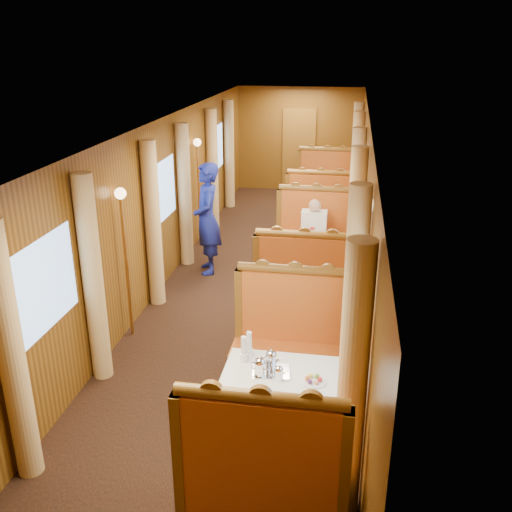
% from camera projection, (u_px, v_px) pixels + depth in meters
% --- Properties ---
extents(floor, '(3.00, 12.00, 0.01)m').
position_uv_depth(floor, '(260.00, 286.00, 8.81)').
color(floor, black).
rests_on(floor, ground).
extents(ceiling, '(3.00, 12.00, 0.01)m').
position_uv_depth(ceiling, '(260.00, 122.00, 7.91)').
color(ceiling, silver).
rests_on(ceiling, wall_left).
extents(wall_far, '(3.00, 0.01, 2.50)m').
position_uv_depth(wall_far, '(299.00, 140.00, 13.88)').
color(wall_far, brown).
rests_on(wall_far, floor).
extents(wall_left, '(0.01, 12.00, 2.50)m').
position_uv_depth(wall_left, '(162.00, 204.00, 8.59)').
color(wall_left, brown).
rests_on(wall_left, floor).
extents(wall_right, '(0.01, 12.00, 2.50)m').
position_uv_depth(wall_right, '(364.00, 214.00, 8.13)').
color(wall_right, brown).
rests_on(wall_right, floor).
extents(doorway_far, '(0.80, 0.04, 2.00)m').
position_uv_depth(doorway_far, '(299.00, 150.00, 13.94)').
color(doorway_far, brown).
rests_on(doorway_far, floor).
extents(table_near, '(1.05, 0.72, 0.75)m').
position_uv_depth(table_near, '(280.00, 407.00, 5.34)').
color(table_near, white).
rests_on(table_near, floor).
extents(banquette_near_fwd, '(1.30, 0.55, 1.34)m').
position_uv_depth(banquette_near_fwd, '(263.00, 480.00, 4.39)').
color(banquette_near_fwd, '#AE3513').
rests_on(banquette_near_fwd, floor).
extents(banquette_near_aft, '(1.30, 0.55, 1.34)m').
position_uv_depth(banquette_near_aft, '(292.00, 348.00, 6.26)').
color(banquette_near_aft, '#AE3513').
rests_on(banquette_near_aft, floor).
extents(table_mid, '(1.05, 0.72, 0.75)m').
position_uv_depth(table_mid, '(309.00, 267.00, 8.56)').
color(table_mid, white).
rests_on(table_mid, floor).
extents(banquette_mid_fwd, '(1.30, 0.55, 1.34)m').
position_uv_depth(banquette_mid_fwd, '(303.00, 292.00, 7.61)').
color(banquette_mid_fwd, '#AE3513').
rests_on(banquette_mid_fwd, floor).
extents(banquette_mid_aft, '(1.30, 0.55, 1.34)m').
position_uv_depth(banquette_mid_aft, '(314.00, 242.00, 9.48)').
color(banquette_mid_aft, '#AE3513').
rests_on(banquette_mid_aft, floor).
extents(table_far, '(1.05, 0.72, 0.75)m').
position_uv_depth(table_far, '(323.00, 204.00, 11.78)').
color(table_far, white).
rests_on(table_far, floor).
extents(banquette_far_fwd, '(1.30, 0.55, 1.34)m').
position_uv_depth(banquette_far_fwd, '(320.00, 216.00, 10.83)').
color(banquette_far_fwd, '#AE3513').
rests_on(banquette_far_fwd, floor).
extents(banquette_far_aft, '(1.30, 0.55, 1.34)m').
position_uv_depth(banquette_far_aft, '(325.00, 189.00, 12.69)').
color(banquette_far_aft, '#AE3513').
rests_on(banquette_far_aft, floor).
extents(tea_tray, '(0.37, 0.30, 0.01)m').
position_uv_depth(tea_tray, '(271.00, 372.00, 5.21)').
color(tea_tray, silver).
rests_on(tea_tray, table_near).
extents(teapot_left, '(0.22, 0.19, 0.15)m').
position_uv_depth(teapot_left, '(260.00, 369.00, 5.12)').
color(teapot_left, silver).
rests_on(teapot_left, tea_tray).
extents(teapot_right, '(0.16, 0.14, 0.11)m').
position_uv_depth(teapot_right, '(279.00, 375.00, 5.07)').
color(teapot_right, silver).
rests_on(teapot_right, tea_tray).
extents(teapot_back, '(0.20, 0.16, 0.14)m').
position_uv_depth(teapot_back, '(271.00, 362.00, 5.24)').
color(teapot_back, silver).
rests_on(teapot_back, tea_tray).
extents(fruit_plate, '(0.23, 0.23, 0.05)m').
position_uv_depth(fruit_plate, '(313.00, 380.00, 5.05)').
color(fruit_plate, white).
rests_on(fruit_plate, table_near).
extents(cup_inboard, '(0.08, 0.08, 0.26)m').
position_uv_depth(cup_inboard, '(244.00, 352.00, 5.34)').
color(cup_inboard, white).
rests_on(cup_inboard, table_near).
extents(cup_outboard, '(0.08, 0.08, 0.26)m').
position_uv_depth(cup_outboard, '(249.00, 347.00, 5.43)').
color(cup_outboard, white).
rests_on(cup_outboard, table_near).
extents(rose_vase_mid, '(0.06, 0.06, 0.36)m').
position_uv_depth(rose_vase_mid, '(312.00, 232.00, 8.39)').
color(rose_vase_mid, silver).
rests_on(rose_vase_mid, table_mid).
extents(rose_vase_far, '(0.06, 0.06, 0.36)m').
position_uv_depth(rose_vase_far, '(324.00, 177.00, 11.61)').
color(rose_vase_far, silver).
rests_on(rose_vase_far, table_far).
extents(window_left_near, '(0.01, 1.20, 0.90)m').
position_uv_depth(window_left_near, '(43.00, 286.00, 5.30)').
color(window_left_near, '#84ADE0').
rests_on(window_left_near, wall_left).
extents(curtain_left_near_a, '(0.22, 0.22, 2.35)m').
position_uv_depth(curtain_left_near_a, '(11.00, 356.00, 4.66)').
color(curtain_left_near_a, tan).
rests_on(curtain_left_near_a, floor).
extents(curtain_left_near_b, '(0.22, 0.22, 2.35)m').
position_uv_depth(curtain_left_near_b, '(93.00, 281.00, 6.10)').
color(curtain_left_near_b, tan).
rests_on(curtain_left_near_b, floor).
extents(window_right_near, '(0.01, 1.20, 0.90)m').
position_uv_depth(window_right_near, '(368.00, 310.00, 4.84)').
color(window_right_near, '#84ADE0').
rests_on(window_right_near, wall_right).
extents(curtain_right_near_a, '(0.22, 0.22, 2.35)m').
position_uv_depth(curtain_right_near_a, '(352.00, 388.00, 4.24)').
color(curtain_right_near_a, tan).
rests_on(curtain_right_near_a, floor).
extents(curtain_right_near_b, '(0.22, 0.22, 2.35)m').
position_uv_depth(curtain_right_near_b, '(354.00, 299.00, 5.67)').
color(curtain_right_near_b, tan).
rests_on(curtain_right_near_b, floor).
extents(window_left_mid, '(0.01, 1.20, 0.90)m').
position_uv_depth(window_left_mid, '(162.00, 191.00, 8.52)').
color(window_left_mid, '#84ADE0').
rests_on(window_left_mid, wall_left).
extents(curtain_left_mid_a, '(0.22, 0.22, 2.35)m').
position_uv_depth(curtain_left_mid_a, '(153.00, 225.00, 7.88)').
color(curtain_left_mid_a, tan).
rests_on(curtain_left_mid_a, floor).
extents(curtain_left_mid_b, '(0.22, 0.22, 2.35)m').
position_uv_depth(curtain_left_mid_b, '(185.00, 196.00, 9.32)').
color(curtain_left_mid_b, tan).
rests_on(curtain_left_mid_b, floor).
extents(window_right_mid, '(0.01, 1.20, 0.90)m').
position_uv_depth(window_right_mid, '(364.00, 200.00, 8.06)').
color(window_right_mid, '#84ADE0').
rests_on(window_right_mid, wall_right).
extents(curtain_right_mid_a, '(0.22, 0.22, 2.35)m').
position_uv_depth(curtain_right_mid_a, '(355.00, 236.00, 7.46)').
color(curtain_right_mid_a, tan).
rests_on(curtain_right_mid_a, floor).
extents(curtain_right_mid_b, '(0.22, 0.22, 2.35)m').
position_uv_depth(curtain_right_mid_b, '(355.00, 204.00, 8.89)').
color(curtain_right_mid_b, tan).
rests_on(curtain_right_mid_b, floor).
extents(window_left_far, '(0.01, 1.20, 0.90)m').
position_uv_depth(window_left_far, '(216.00, 148.00, 11.73)').
color(window_left_far, '#84ADE0').
rests_on(window_left_far, wall_left).
extents(curtain_left_far_a, '(0.22, 0.22, 2.35)m').
position_uv_depth(curtain_left_far_a, '(212.00, 170.00, 11.10)').
color(curtain_left_far_a, tan).
rests_on(curtain_left_far_a, floor).
extents(curtain_left_far_b, '(0.22, 0.22, 2.35)m').
position_uv_depth(curtain_left_far_b, '(229.00, 155.00, 12.53)').
color(curtain_left_far_b, tan).
rests_on(curtain_left_far_b, floor).
extents(window_right_far, '(0.01, 1.20, 0.90)m').
position_uv_depth(window_right_far, '(362.00, 153.00, 11.28)').
color(window_right_far, '#84ADE0').
rests_on(window_right_far, wall_right).
extents(curtain_right_far_a, '(0.22, 0.22, 2.35)m').
position_uv_depth(curtain_right_far_a, '(356.00, 175.00, 10.68)').
color(curtain_right_far_a, tan).
rests_on(curtain_right_far_a, floor).
extents(curtain_right_far_b, '(0.22, 0.22, 2.35)m').
position_uv_depth(curtain_right_far_b, '(356.00, 159.00, 12.11)').
color(curtain_right_far_b, tan).
rests_on(curtain_right_far_b, floor).
extents(sconce_left_fore, '(0.14, 0.14, 1.95)m').
position_uv_depth(sconce_left_fore, '(124.00, 233.00, 6.92)').
color(sconce_left_fore, '#BF8C3F').
rests_on(sconce_left_fore, floor).
extents(sconce_right_fore, '(0.14, 0.14, 1.95)m').
position_uv_depth(sconce_right_fore, '(357.00, 246.00, 6.49)').
color(sconce_right_fore, '#BF8C3F').
rests_on(sconce_right_fore, floor).
extents(sconce_left_aft, '(0.14, 0.14, 1.95)m').
position_uv_depth(sconce_left_aft, '(198.00, 170.00, 10.14)').
color(sconce_left_aft, '#BF8C3F').
rests_on(sconce_left_aft, floor).
extents(sconce_right_aft, '(0.14, 0.14, 1.95)m').
position_uv_depth(sconce_right_aft, '(358.00, 176.00, 9.70)').
color(sconce_right_aft, '#BF8C3F').
rests_on(sconce_right_aft, floor).
extents(steward, '(0.62, 0.76, 1.80)m').
position_uv_depth(steward, '(207.00, 219.00, 9.07)').
color(steward, navy).
rests_on(steward, floor).
extents(passenger, '(0.40, 0.44, 0.76)m').
position_uv_depth(passenger, '(314.00, 229.00, 9.11)').
color(passenger, beige).
rests_on(passenger, banquette_mid_aft).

